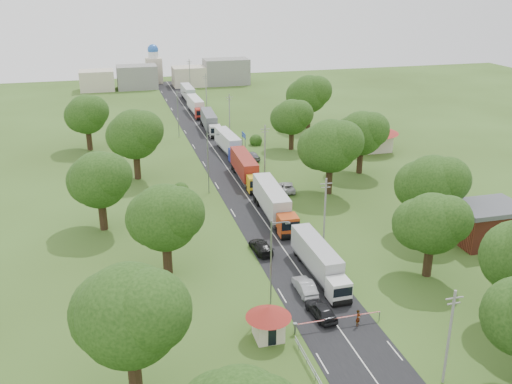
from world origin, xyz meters
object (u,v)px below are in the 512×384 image
object	(u,v)px
info_sign	(244,138)
car_lane_front	(321,310)
car_lane_mid	(305,286)
pedestrian_near	(358,318)
truck_0	(319,260)
guard_booth	(268,319)
boom_barrier	(325,321)

from	to	relation	value
info_sign	car_lane_front	bearing A→B (deg)	-96.10
info_sign	car_lane_mid	distance (m)	53.41
pedestrian_near	car_lane_mid	bearing A→B (deg)	69.10
truck_0	car_lane_front	xyz separation A→B (m)	(-2.83, -8.18, -1.23)
truck_0	pedestrian_near	world-z (taller)	truck_0
info_sign	car_lane_mid	xyz separation A→B (m)	(-6.20, -53.00, -2.23)
car_lane_front	pedestrian_near	world-z (taller)	pedestrian_near
guard_booth	pedestrian_near	world-z (taller)	guard_booth
car_lane_mid	pedestrian_near	distance (m)	7.91
info_sign	pedestrian_near	size ratio (longest dim) A/B	2.39
boom_barrier	car_lane_front	bearing A→B (deg)	79.99
truck_0	pedestrian_near	size ratio (longest dim) A/B	7.98
car_lane_mid	info_sign	bearing A→B (deg)	-96.07
info_sign	car_lane_mid	world-z (taller)	info_sign
car_lane_front	car_lane_mid	world-z (taller)	car_lane_front
boom_barrier	truck_0	xyz separation A→B (m)	(3.19, 10.21, 1.12)
car_lane_front	guard_booth	bearing A→B (deg)	12.66
boom_barrier	truck_0	world-z (taller)	truck_0
car_lane_mid	guard_booth	bearing A→B (deg)	49.08
boom_barrier	pedestrian_near	size ratio (longest dim) A/B	5.38
info_sign	car_lane_mid	size ratio (longest dim) A/B	0.88
info_sign	truck_0	world-z (taller)	info_sign
boom_barrier	pedestrian_near	xyz separation A→B (m)	(3.36, -0.32, -0.03)
boom_barrier	truck_0	size ratio (longest dim) A/B	0.67
boom_barrier	car_lane_front	xyz separation A→B (m)	(0.36, 2.03, -0.11)
info_sign	car_lane_front	distance (m)	58.35
guard_booth	truck_0	bearing A→B (deg)	48.50
guard_booth	car_lane_front	distance (m)	6.67
info_sign	boom_barrier	bearing A→B (deg)	-96.24
boom_barrier	info_sign	size ratio (longest dim) A/B	2.25
boom_barrier	info_sign	xyz separation A→B (m)	(6.56, 60.00, 2.11)
guard_booth	truck_0	world-z (taller)	truck_0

